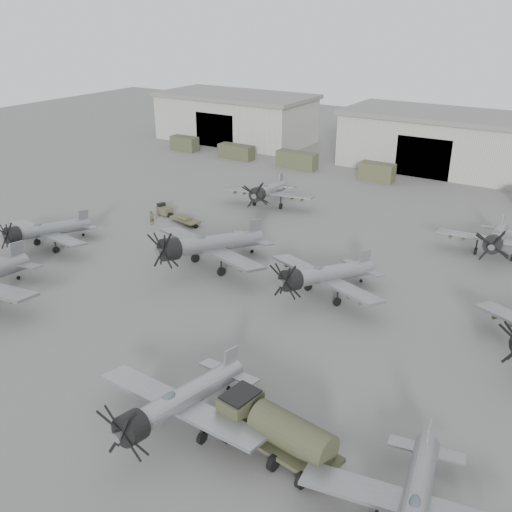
% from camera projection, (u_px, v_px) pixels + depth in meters
% --- Properties ---
extents(ground, '(220.00, 220.00, 0.00)m').
position_uv_depth(ground, '(192.00, 349.00, 42.61)').
color(ground, '#535351').
rests_on(ground, ground).
extents(hangar_left, '(29.00, 14.80, 8.70)m').
position_uv_depth(hangar_left, '(236.00, 117.00, 107.41)').
color(hangar_left, '#AAA99F').
rests_on(hangar_left, ground).
extents(hangar_center, '(29.00, 14.80, 8.70)m').
position_uv_depth(hangar_center, '(437.00, 140.00, 88.84)').
color(hangar_center, '#AAA99F').
rests_on(hangar_center, ground).
extents(support_truck_0, '(4.93, 2.20, 2.50)m').
position_uv_depth(support_truck_0, '(185.00, 144.00, 100.82)').
color(support_truck_0, '#3B402A').
rests_on(support_truck_0, ground).
extents(support_truck_1, '(6.16, 2.20, 2.35)m').
position_uv_depth(support_truck_1, '(236.00, 152.00, 95.46)').
color(support_truck_1, '#3C3E28').
rests_on(support_truck_1, ground).
extents(support_truck_2, '(6.57, 2.20, 2.60)m').
position_uv_depth(support_truck_2, '(297.00, 160.00, 89.76)').
color(support_truck_2, '#3E442C').
rests_on(support_truck_2, ground).
extents(support_truck_3, '(5.03, 2.20, 2.63)m').
position_uv_depth(support_truck_3, '(377.00, 172.00, 83.24)').
color(support_truck_3, '#44462D').
rests_on(support_truck_3, ground).
extents(aircraft_near_1, '(11.78, 10.60, 4.71)m').
position_uv_depth(aircraft_near_1, '(176.00, 403.00, 33.47)').
color(aircraft_near_1, gray).
rests_on(aircraft_near_1, ground).
extents(aircraft_near_2, '(11.28, 10.15, 4.48)m').
position_uv_depth(aircraft_near_2, '(415.00, 506.00, 26.73)').
color(aircraft_near_2, gray).
rests_on(aircraft_near_2, ground).
extents(aircraft_mid_0, '(11.37, 10.23, 4.53)m').
position_uv_depth(aircraft_mid_0, '(43.00, 231.00, 59.35)').
color(aircraft_mid_0, gray).
rests_on(aircraft_mid_0, ground).
extents(aircraft_mid_1, '(13.92, 12.53, 5.55)m').
position_uv_depth(aircraft_mid_1, '(206.00, 245.00, 54.64)').
color(aircraft_mid_1, gray).
rests_on(aircraft_mid_1, ground).
extents(aircraft_mid_2, '(11.99, 10.82, 4.83)m').
position_uv_depth(aircraft_mid_2, '(322.00, 275.00, 49.22)').
color(aircraft_mid_2, gray).
rests_on(aircraft_mid_2, ground).
extents(aircraft_far_0, '(11.91, 10.72, 4.73)m').
position_uv_depth(aircraft_far_0, '(267.00, 191.00, 71.80)').
color(aircraft_far_0, gray).
rests_on(aircraft_far_0, ground).
extents(aircraft_far_1, '(11.75, 10.57, 4.69)m').
position_uv_depth(aircraft_far_1, '(497.00, 238.00, 57.29)').
color(aircraft_far_1, gray).
rests_on(aircraft_far_1, ground).
extents(fuel_tanker, '(7.74, 3.49, 2.88)m').
position_uv_depth(fuel_tanker, '(277.00, 428.00, 32.19)').
color(fuel_tanker, '#393B26').
rests_on(fuel_tanker, ground).
extents(tug_trailer, '(7.24, 3.05, 1.44)m').
position_uv_depth(tug_trailer, '(172.00, 214.00, 68.76)').
color(tug_trailer, '#46442D').
rests_on(tug_trailer, ground).
extents(ground_crew, '(0.59, 0.72, 1.69)m').
position_uv_depth(ground_crew, '(152.00, 218.00, 66.64)').
color(ground_crew, '#3D3B28').
rests_on(ground_crew, ground).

